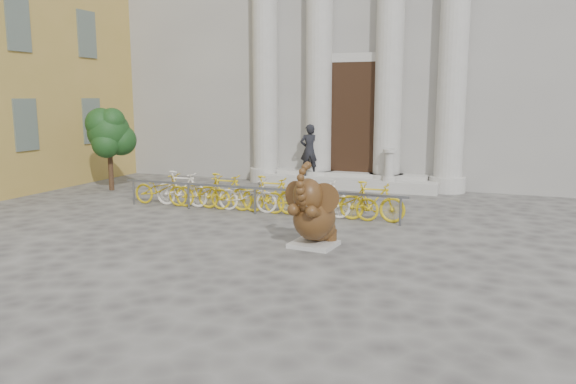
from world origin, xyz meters
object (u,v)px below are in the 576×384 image
at_px(bike_rack, 258,194).
at_px(tree, 109,133).
at_px(pedestrian, 310,150).
at_px(elephant_statue, 313,216).

height_order(bike_rack, tree, tree).
height_order(bike_rack, pedestrian, pedestrian).
bearing_deg(elephant_statue, tree, 158.80).
xyz_separation_m(tree, pedestrian, (5.81, 3.18, -0.64)).
bearing_deg(bike_rack, tree, 165.22).
relative_size(bike_rack, pedestrian, 4.52).
height_order(tree, pedestrian, tree).
xyz_separation_m(elephant_statue, tree, (-8.45, 4.36, 1.24)).
height_order(elephant_statue, tree, tree).
distance_m(elephant_statue, bike_rack, 3.71).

